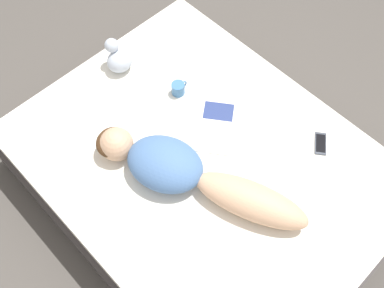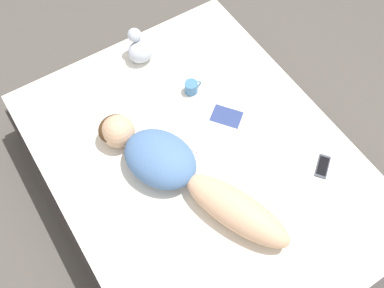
# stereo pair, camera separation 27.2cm
# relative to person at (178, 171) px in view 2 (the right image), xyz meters

# --- Properties ---
(ground_plane) EXTENTS (12.00, 12.00, 0.00)m
(ground_plane) POSITION_rel_person_xyz_m (0.18, 0.03, -0.56)
(ground_plane) COLOR #4C4742
(bed) EXTENTS (1.77, 2.28, 0.46)m
(bed) POSITION_rel_person_xyz_m (0.18, 0.03, -0.33)
(bed) COLOR #383333
(bed) RESTS_ON ground_plane
(person) EXTENTS (0.68, 1.30, 0.21)m
(person) POSITION_rel_person_xyz_m (0.00, 0.00, 0.00)
(person) COLOR tan
(person) RESTS_ON bed
(open_magazine) EXTENTS (0.50, 0.47, 0.01)m
(open_magazine) POSITION_rel_person_xyz_m (0.41, 0.15, -0.10)
(open_magazine) COLOR white
(open_magazine) RESTS_ON bed
(coffee_mug) EXTENTS (0.12, 0.09, 0.08)m
(coffee_mug) POSITION_rel_person_xyz_m (0.41, 0.50, -0.06)
(coffee_mug) COLOR teal
(coffee_mug) RESTS_ON bed
(cell_phone) EXTENTS (0.17, 0.15, 0.01)m
(cell_phone) POSITION_rel_person_xyz_m (0.77, -0.40, -0.09)
(cell_phone) COLOR #333842
(cell_phone) RESTS_ON bed
(plush_toy) EXTENTS (0.18, 0.19, 0.23)m
(plush_toy) POSITION_rel_person_xyz_m (0.27, 0.93, -0.01)
(plush_toy) COLOR #B2BCCC
(plush_toy) RESTS_ON bed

